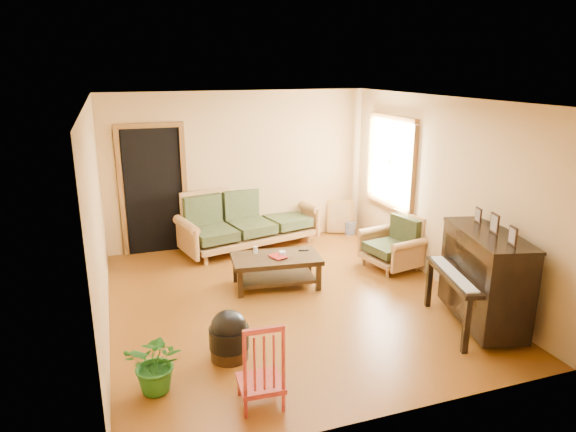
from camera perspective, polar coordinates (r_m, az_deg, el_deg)
name	(u,v)px	position (r m, az deg, el deg)	size (l,w,h in m)	color
floor	(288,300)	(6.89, -0.02, -9.32)	(5.00, 5.00, 0.00)	#582D0B
doorway	(154,192)	(8.60, -14.72, 2.64)	(1.08, 0.16, 2.05)	black
window	(391,162)	(8.46, 11.40, 5.93)	(0.12, 1.36, 1.46)	white
sofa	(250,219)	(8.67, -4.27, -0.34)	(2.34, 0.98, 1.00)	#9C6D39
coffee_table	(276,271)	(7.22, -1.32, -6.15)	(1.22, 0.66, 0.44)	black
armchair	(391,242)	(7.94, 11.37, -2.87)	(0.79, 0.83, 0.83)	#9C6D39
piano	(484,280)	(6.44, 20.96, -6.70)	(0.78, 1.32, 1.17)	black
footstool	(229,341)	(5.59, -6.55, -13.60)	(0.42, 0.42, 0.40)	black
red_chair	(260,362)	(4.80, -3.12, -15.90)	(0.40, 0.44, 0.85)	maroon
leaning_frame	(340,216)	(9.47, 5.83, -0.05)	(0.48, 0.11, 0.64)	#BC8B3E
ceramic_crock	(350,228)	(9.50, 6.94, -1.34)	(0.19, 0.19, 0.24)	#2F458D
potted_plant	(157,362)	(5.17, -14.35, -15.47)	(0.55, 0.47, 0.61)	#20611B
book	(273,258)	(7.05, -1.71, -4.70)	(0.18, 0.24, 0.02)	maroon
candle	(255,250)	(7.23, -3.65, -3.80)	(0.06, 0.06, 0.11)	white
glass_jar	(282,254)	(7.15, -0.64, -4.19)	(0.10, 0.10, 0.06)	white
remote	(304,250)	(7.35, 1.74, -3.82)	(0.14, 0.04, 0.01)	black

